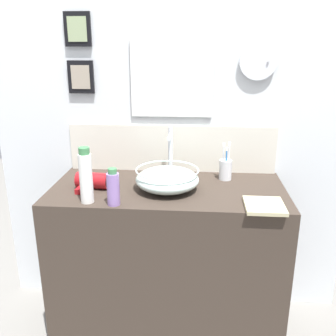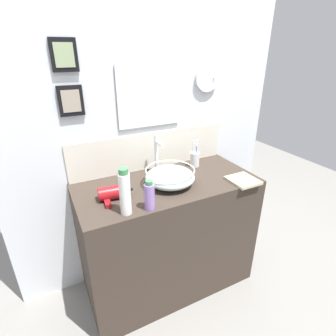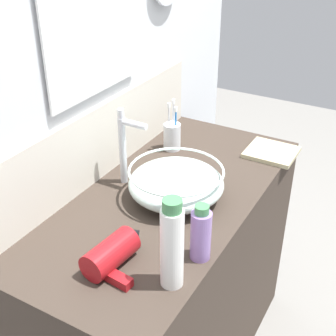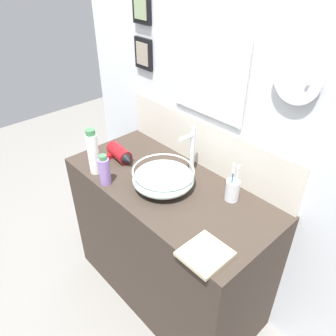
{
  "view_description": "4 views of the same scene",
  "coord_description": "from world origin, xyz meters",
  "px_view_note": "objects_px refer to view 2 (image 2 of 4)",
  "views": [
    {
      "loc": [
        0.14,
        -1.69,
        1.48
      ],
      "look_at": [
        0.0,
        0.0,
        0.92
      ],
      "focal_mm": 40.0,
      "sensor_mm": 36.0,
      "label": 1
    },
    {
      "loc": [
        -0.65,
        -1.3,
        1.58
      ],
      "look_at": [
        0.0,
        0.0,
        0.92
      ],
      "focal_mm": 28.0,
      "sensor_mm": 36.0,
      "label": 2
    },
    {
      "loc": [
        -1.09,
        -0.62,
        1.66
      ],
      "look_at": [
        0.0,
        0.0,
        0.92
      ],
      "focal_mm": 50.0,
      "sensor_mm": 36.0,
      "label": 3
    },
    {
      "loc": [
        0.96,
        -0.88,
        1.8
      ],
      "look_at": [
        0.0,
        0.0,
        0.92
      ],
      "focal_mm": 35.0,
      "sensor_mm": 36.0,
      "label": 4
    }
  ],
  "objects_px": {
    "faucet": "(157,152)",
    "toothbrush_cup": "(195,159)",
    "hair_drier": "(115,193)",
    "glass_bowl_sink": "(171,176)",
    "lotion_bottle": "(149,196)",
    "hand_towel": "(243,180)",
    "soap_dispenser": "(125,192)"
  },
  "relations": [
    {
      "from": "soap_dispenser",
      "to": "hand_towel",
      "type": "height_order",
      "value": "soap_dispenser"
    },
    {
      "from": "glass_bowl_sink",
      "to": "faucet",
      "type": "relative_size",
      "value": 1.15
    },
    {
      "from": "hair_drier",
      "to": "hand_towel",
      "type": "xyz_separation_m",
      "value": [
        0.78,
        -0.16,
        -0.03
      ]
    },
    {
      "from": "glass_bowl_sink",
      "to": "hand_towel",
      "type": "height_order",
      "value": "glass_bowl_sink"
    },
    {
      "from": "glass_bowl_sink",
      "to": "hair_drier",
      "type": "distance_m",
      "value": 0.35
    },
    {
      "from": "glass_bowl_sink",
      "to": "hair_drier",
      "type": "bearing_deg",
      "value": -178.5
    },
    {
      "from": "glass_bowl_sink",
      "to": "lotion_bottle",
      "type": "bearing_deg",
      "value": -139.03
    },
    {
      "from": "hair_drier",
      "to": "glass_bowl_sink",
      "type": "bearing_deg",
      "value": 1.5
    },
    {
      "from": "toothbrush_cup",
      "to": "hand_towel",
      "type": "bearing_deg",
      "value": -67.15
    },
    {
      "from": "faucet",
      "to": "toothbrush_cup",
      "type": "bearing_deg",
      "value": -3.22
    },
    {
      "from": "hair_drier",
      "to": "lotion_bottle",
      "type": "distance_m",
      "value": 0.23
    },
    {
      "from": "faucet",
      "to": "soap_dispenser",
      "type": "xyz_separation_m",
      "value": [
        -0.34,
        -0.36,
        -0.03
      ]
    },
    {
      "from": "hair_drier",
      "to": "soap_dispenser",
      "type": "distance_m",
      "value": 0.18
    },
    {
      "from": "faucet",
      "to": "toothbrush_cup",
      "type": "relative_size",
      "value": 1.34
    },
    {
      "from": "faucet",
      "to": "lotion_bottle",
      "type": "relative_size",
      "value": 1.6
    },
    {
      "from": "soap_dispenser",
      "to": "lotion_bottle",
      "type": "relative_size",
      "value": 1.51
    },
    {
      "from": "faucet",
      "to": "soap_dispenser",
      "type": "relative_size",
      "value": 1.06
    },
    {
      "from": "glass_bowl_sink",
      "to": "hair_drier",
      "type": "relative_size",
      "value": 1.49
    },
    {
      "from": "faucet",
      "to": "hair_drier",
      "type": "xyz_separation_m",
      "value": [
        -0.35,
        -0.2,
        -0.11
      ]
    },
    {
      "from": "faucet",
      "to": "soap_dispenser",
      "type": "height_order",
      "value": "faucet"
    },
    {
      "from": "glass_bowl_sink",
      "to": "lotion_bottle",
      "type": "distance_m",
      "value": 0.29
    },
    {
      "from": "soap_dispenser",
      "to": "lotion_bottle",
      "type": "bearing_deg",
      "value": -8.34
    },
    {
      "from": "faucet",
      "to": "hair_drier",
      "type": "height_order",
      "value": "faucet"
    },
    {
      "from": "glass_bowl_sink",
      "to": "lotion_bottle",
      "type": "xyz_separation_m",
      "value": [
        -0.22,
        -0.19,
        0.02
      ]
    },
    {
      "from": "hair_drier",
      "to": "lotion_bottle",
      "type": "xyz_separation_m",
      "value": [
        0.13,
        -0.18,
        0.04
      ]
    },
    {
      "from": "hair_drier",
      "to": "hand_towel",
      "type": "height_order",
      "value": "hair_drier"
    },
    {
      "from": "hand_towel",
      "to": "hair_drier",
      "type": "bearing_deg",
      "value": 168.22
    },
    {
      "from": "glass_bowl_sink",
      "to": "hand_towel",
      "type": "xyz_separation_m",
      "value": [
        0.43,
        -0.17,
        -0.05
      ]
    },
    {
      "from": "hand_towel",
      "to": "soap_dispenser",
      "type": "bearing_deg",
      "value": -179.82
    },
    {
      "from": "faucet",
      "to": "toothbrush_cup",
      "type": "distance_m",
      "value": 0.3
    },
    {
      "from": "faucet",
      "to": "hair_drier",
      "type": "distance_m",
      "value": 0.42
    },
    {
      "from": "hair_drier",
      "to": "toothbrush_cup",
      "type": "relative_size",
      "value": 1.03
    }
  ]
}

